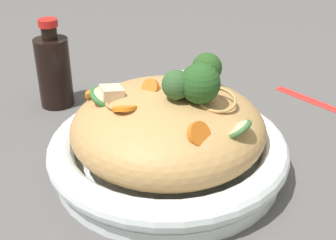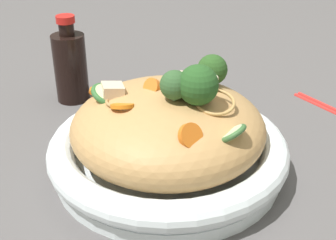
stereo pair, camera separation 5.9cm
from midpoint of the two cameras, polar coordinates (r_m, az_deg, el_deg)
name	(u,v)px [view 1 (the left image)]	position (r m, az deg, el deg)	size (l,w,h in m)	color
ground_plane	(168,169)	(0.63, -2.69, -6.23)	(3.00, 3.00, 0.00)	#535050
serving_bowl	(168,152)	(0.61, -2.75, -4.10)	(0.32, 0.32, 0.05)	white
noodle_heap	(168,126)	(0.59, -2.85, -0.90)	(0.25, 0.25, 0.11)	tan
broccoli_florets	(198,79)	(0.57, 0.83, 5.06)	(0.08, 0.13, 0.07)	#99B775
carrot_coins	(153,105)	(0.56, -4.94, 1.86)	(0.20, 0.15, 0.04)	orange
zucchini_slices	(169,102)	(0.56, -2.86, 2.21)	(0.21, 0.11, 0.04)	beige
chicken_chunks	(176,86)	(0.58, -1.86, 4.16)	(0.13, 0.13, 0.04)	beige
soy_sauce_bottle	(54,70)	(0.80, -16.15, 5.98)	(0.06, 0.06, 0.15)	black
chopsticks_pair	(329,106)	(0.82, 17.63, 1.60)	(0.21, 0.10, 0.01)	red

